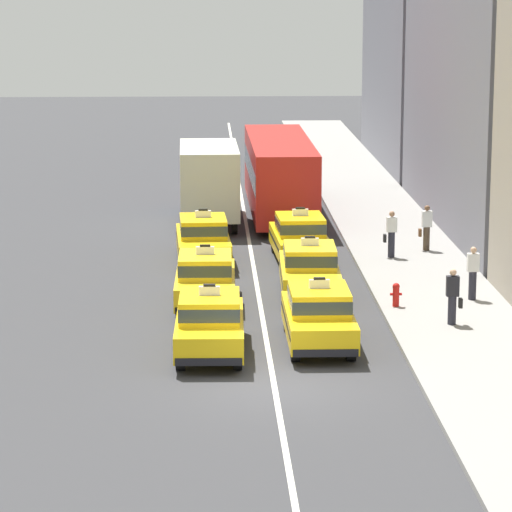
{
  "coord_description": "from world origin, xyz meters",
  "views": [
    {
      "loc": [
        -1.72,
        -32.68,
        10.15
      ],
      "look_at": [
        -0.08,
        9.64,
        1.3
      ],
      "focal_mm": 96.21,
      "sensor_mm": 36.0,
      "label": 1
    }
  ],
  "objects_px": {
    "taxi_right_nearest": "(319,315)",
    "taxi_right_third": "(300,237)",
    "taxi_right_second": "(309,269)",
    "fire_hydrant": "(396,294)",
    "taxi_left_third": "(203,239)",
    "box_truck_left_fourth": "(209,180)",
    "pedestrian_by_storefront": "(426,228)",
    "pedestrian_near_crosswalk": "(391,234)",
    "taxi_left_nearest": "(210,323)",
    "taxi_left_second": "(205,279)",
    "pedestrian_far_corner": "(473,273)",
    "bus_right_fourth": "(280,172)",
    "pedestrian_mid_block": "(453,297)"
  },
  "relations": [
    {
      "from": "taxi_right_nearest",
      "to": "taxi_right_third",
      "type": "relative_size",
      "value": 0.99
    },
    {
      "from": "taxi_right_second",
      "to": "taxi_right_nearest",
      "type": "bearing_deg",
      "value": -91.94
    },
    {
      "from": "taxi_right_third",
      "to": "fire_hydrant",
      "type": "bearing_deg",
      "value": -72.02
    },
    {
      "from": "fire_hydrant",
      "to": "taxi_left_third",
      "type": "bearing_deg",
      "value": 128.99
    },
    {
      "from": "box_truck_left_fourth",
      "to": "pedestrian_by_storefront",
      "type": "height_order",
      "value": "box_truck_left_fourth"
    },
    {
      "from": "pedestrian_near_crosswalk",
      "to": "taxi_left_nearest",
      "type": "bearing_deg",
      "value": -118.89
    },
    {
      "from": "taxi_left_second",
      "to": "fire_hydrant",
      "type": "distance_m",
      "value": 5.84
    },
    {
      "from": "pedestrian_by_storefront",
      "to": "pedestrian_far_corner",
      "type": "distance_m",
      "value": 7.64
    },
    {
      "from": "pedestrian_near_crosswalk",
      "to": "pedestrian_far_corner",
      "type": "relative_size",
      "value": 1.0
    },
    {
      "from": "bus_right_fourth",
      "to": "taxi_right_second",
      "type": "bearing_deg",
      "value": -89.47
    },
    {
      "from": "box_truck_left_fourth",
      "to": "bus_right_fourth",
      "type": "relative_size",
      "value": 0.62
    },
    {
      "from": "pedestrian_mid_block",
      "to": "pedestrian_by_storefront",
      "type": "relative_size",
      "value": 0.98
    },
    {
      "from": "taxi_left_third",
      "to": "taxi_right_third",
      "type": "height_order",
      "value": "same"
    },
    {
      "from": "taxi_left_second",
      "to": "pedestrian_near_crosswalk",
      "type": "relative_size",
      "value": 2.76
    },
    {
      "from": "bus_right_fourth",
      "to": "fire_hydrant",
      "type": "bearing_deg",
      "value": -81.18
    },
    {
      "from": "taxi_left_nearest",
      "to": "pedestrian_by_storefront",
      "type": "xyz_separation_m",
      "value": [
        7.94,
        12.97,
        0.1
      ]
    },
    {
      "from": "pedestrian_far_corner",
      "to": "fire_hydrant",
      "type": "height_order",
      "value": "pedestrian_far_corner"
    },
    {
      "from": "taxi_right_nearest",
      "to": "pedestrian_by_storefront",
      "type": "bearing_deg",
      "value": 68.05
    },
    {
      "from": "taxi_left_third",
      "to": "pedestrian_by_storefront",
      "type": "relative_size",
      "value": 2.79
    },
    {
      "from": "taxi_left_third",
      "to": "pedestrian_near_crosswalk",
      "type": "height_order",
      "value": "taxi_left_third"
    },
    {
      "from": "taxi_right_nearest",
      "to": "bus_right_fourth",
      "type": "distance_m",
      "value": 20.66
    },
    {
      "from": "taxi_left_third",
      "to": "taxi_right_nearest",
      "type": "relative_size",
      "value": 1.01
    },
    {
      "from": "pedestrian_far_corner",
      "to": "fire_hydrant",
      "type": "distance_m",
      "value": 2.65
    },
    {
      "from": "taxi_left_third",
      "to": "fire_hydrant",
      "type": "relative_size",
      "value": 6.33
    },
    {
      "from": "taxi_left_second",
      "to": "taxi_right_third",
      "type": "distance_m",
      "value": 7.4
    },
    {
      "from": "taxi_left_third",
      "to": "taxi_right_nearest",
      "type": "distance_m",
      "value": 11.48
    },
    {
      "from": "pedestrian_near_crosswalk",
      "to": "pedestrian_far_corner",
      "type": "distance_m",
      "value": 6.65
    },
    {
      "from": "pedestrian_near_crosswalk",
      "to": "pedestrian_by_storefront",
      "type": "xyz_separation_m",
      "value": [
        1.44,
        1.19,
        -0.0
      ]
    },
    {
      "from": "taxi_right_second",
      "to": "fire_hydrant",
      "type": "xyz_separation_m",
      "value": [
        2.47,
        -2.07,
        -0.33
      ]
    },
    {
      "from": "taxi_left_nearest",
      "to": "pedestrian_near_crosswalk",
      "type": "bearing_deg",
      "value": 61.11
    },
    {
      "from": "taxi_left_nearest",
      "to": "box_truck_left_fourth",
      "type": "relative_size",
      "value": 0.66
    },
    {
      "from": "taxi_right_nearest",
      "to": "taxi_left_second",
      "type": "bearing_deg",
      "value": 123.66
    },
    {
      "from": "taxi_right_third",
      "to": "pedestrian_far_corner",
      "type": "height_order",
      "value": "taxi_right_third"
    },
    {
      "from": "taxi_left_second",
      "to": "bus_right_fourth",
      "type": "height_order",
      "value": "bus_right_fourth"
    },
    {
      "from": "bus_right_fourth",
      "to": "pedestrian_near_crosswalk",
      "type": "distance_m",
      "value": 10.2
    },
    {
      "from": "taxi_right_nearest",
      "to": "taxi_right_third",
      "type": "xyz_separation_m",
      "value": [
        0.27,
        11.24,
        0.0
      ]
    },
    {
      "from": "taxi_right_second",
      "to": "pedestrian_near_crosswalk",
      "type": "xyz_separation_m",
      "value": [
        3.3,
        5.18,
        0.11
      ]
    },
    {
      "from": "taxi_left_second",
      "to": "taxi_right_nearest",
      "type": "height_order",
      "value": "same"
    },
    {
      "from": "box_truck_left_fourth",
      "to": "pedestrian_near_crosswalk",
      "type": "height_order",
      "value": "box_truck_left_fourth"
    },
    {
      "from": "taxi_left_second",
      "to": "fire_hydrant",
      "type": "bearing_deg",
      "value": -8.11
    },
    {
      "from": "taxi_left_third",
      "to": "pedestrian_far_corner",
      "type": "relative_size",
      "value": 2.78
    },
    {
      "from": "taxi_right_third",
      "to": "pedestrian_mid_block",
      "type": "bearing_deg",
      "value": -68.77
    },
    {
      "from": "taxi_left_third",
      "to": "pedestrian_mid_block",
      "type": "relative_size",
      "value": 2.83
    },
    {
      "from": "taxi_left_second",
      "to": "pedestrian_near_crosswalk",
      "type": "bearing_deg",
      "value": 44.22
    },
    {
      "from": "taxi_right_second",
      "to": "pedestrian_by_storefront",
      "type": "xyz_separation_m",
      "value": [
        4.75,
        6.37,
        0.1
      ]
    },
    {
      "from": "taxi_left_third",
      "to": "taxi_right_third",
      "type": "distance_m",
      "value": 3.44
    },
    {
      "from": "pedestrian_mid_block",
      "to": "taxi_right_third",
      "type": "bearing_deg",
      "value": 111.23
    },
    {
      "from": "taxi_left_nearest",
      "to": "box_truck_left_fourth",
      "type": "distance_m",
      "value": 19.53
    },
    {
      "from": "taxi_left_second",
      "to": "pedestrian_near_crosswalk",
      "type": "xyz_separation_m",
      "value": [
        6.6,
        6.42,
        0.11
      ]
    },
    {
      "from": "taxi_left_third",
      "to": "box_truck_left_fourth",
      "type": "relative_size",
      "value": 0.66
    }
  ]
}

